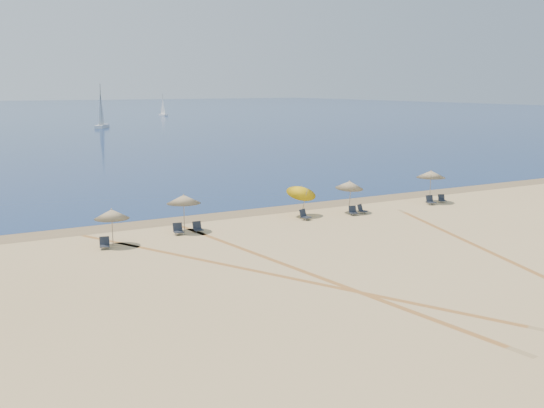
{
  "coord_description": "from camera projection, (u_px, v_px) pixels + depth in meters",
  "views": [
    {
      "loc": [
        -20.98,
        -17.37,
        9.3
      ],
      "look_at": [
        0.0,
        20.0,
        1.3
      ],
      "focal_mm": 41.8,
      "sensor_mm": 36.0,
      "label": 1
    }
  ],
  "objects": [
    {
      "name": "ground",
      "position": [
        504.0,
        310.0,
        26.69
      ],
      "size": [
        160.0,
        160.0,
        0.0
      ],
      "primitive_type": "plane",
      "color": "tan",
      "rests_on": "ground"
    },
    {
      "name": "wet_sand",
      "position": [
        246.0,
        212.0,
        47.26
      ],
      "size": [
        500.0,
        500.0,
        0.0
      ],
      "primitive_type": "plane",
      "color": "olive",
      "rests_on": "ground"
    },
    {
      "name": "umbrella_1",
      "position": [
        112.0,
        214.0,
        37.15
      ],
      "size": [
        2.06,
        2.06,
        2.24
      ],
      "color": "gray",
      "rests_on": "ground"
    },
    {
      "name": "umbrella_2",
      "position": [
        184.0,
        199.0,
        40.75
      ],
      "size": [
        2.21,
        2.21,
        2.47
      ],
      "color": "gray",
      "rests_on": "ground"
    },
    {
      "name": "umbrella_3",
      "position": [
        302.0,
        190.0,
        45.61
      ],
      "size": [
        2.17,
        2.22,
        2.57
      ],
      "color": "gray",
      "rests_on": "ground"
    },
    {
      "name": "umbrella_4",
      "position": [
        349.0,
        185.0,
        46.91
      ],
      "size": [
        2.08,
        2.12,
        2.47
      ],
      "color": "gray",
      "rests_on": "ground"
    },
    {
      "name": "umbrella_5",
      "position": [
        431.0,
        174.0,
        51.1
      ],
      "size": [
        2.34,
        2.34,
        2.64
      ],
      "color": "gray",
      "rests_on": "ground"
    },
    {
      "name": "chair_1",
      "position": [
        105.0,
        244.0,
        36.73
      ],
      "size": [
        0.71,
        0.78,
        0.68
      ],
      "rotation": [
        0.0,
        0.0,
        -0.25
      ],
      "color": "black",
      "rests_on": "ground"
    },
    {
      "name": "chair_2",
      "position": [
        178.0,
        229.0,
        40.25
      ],
      "size": [
        0.69,
        0.78,
        0.72
      ],
      "rotation": [
        0.0,
        0.0,
        -0.15
      ],
      "color": "black",
      "rests_on": "ground"
    },
    {
      "name": "chair_3",
      "position": [
        198.0,
        228.0,
        40.9
      ],
      "size": [
        0.61,
        0.7,
        0.68
      ],
      "rotation": [
        0.0,
        0.0,
        -0.07
      ],
      "color": "black",
      "rests_on": "ground"
    },
    {
      "name": "chair_4",
      "position": [
        305.0,
        215.0,
        44.67
      ],
      "size": [
        0.81,
        0.88,
        0.74
      ],
      "rotation": [
        0.0,
        0.0,
        0.34
      ],
      "color": "black",
      "rests_on": "ground"
    },
    {
      "name": "chair_5",
      "position": [
        353.0,
        211.0,
        46.29
      ],
      "size": [
        0.71,
        0.77,
        0.67
      ],
      "rotation": [
        0.0,
        0.0,
        -0.26
      ],
      "color": "black",
      "rests_on": "ground"
    },
    {
      "name": "chair_6",
      "position": [
        362.0,
        209.0,
        46.91
      ],
      "size": [
        0.76,
        0.81,
        0.67
      ],
      "rotation": [
        0.0,
        0.0,
        0.4
      ],
      "color": "black",
      "rests_on": "ground"
    },
    {
      "name": "chair_7",
      "position": [
        430.0,
        201.0,
        50.42
      ],
      "size": [
        0.72,
        0.8,
        0.72
      ],
      "rotation": [
        0.0,
        0.0,
        -0.19
      ],
      "color": "black",
      "rests_on": "ground"
    },
    {
      "name": "chair_8",
      "position": [
        442.0,
        199.0,
        51.32
      ],
      "size": [
        0.73,
        0.78,
        0.65
      ],
      "rotation": [
        0.0,
        0.0,
        -0.37
      ],
      "color": "black",
      "rests_on": "ground"
    },
    {
      "name": "sailboat_0",
      "position": [
        101.0,
        115.0,
        142.08
      ],
      "size": [
        4.66,
        6.59,
        9.83
      ],
      "rotation": [
        0.0,
        0.0,
        -0.5
      ],
      "color": "white",
      "rests_on": "ocean"
    },
    {
      "name": "sailboat_2",
      "position": [
        163.0,
        109.0,
        200.75
      ],
      "size": [
        1.42,
        4.7,
        6.92
      ],
      "rotation": [
        0.0,
        0.0,
        0.05
      ],
      "color": "white",
      "rests_on": "ocean"
    },
    {
      "name": "tire_tracks",
      "position": [
        350.0,
        265.0,
        33.44
      ],
      "size": [
        49.53,
        42.17,
        0.0
      ],
      "color": "tan",
      "rests_on": "ground"
    }
  ]
}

